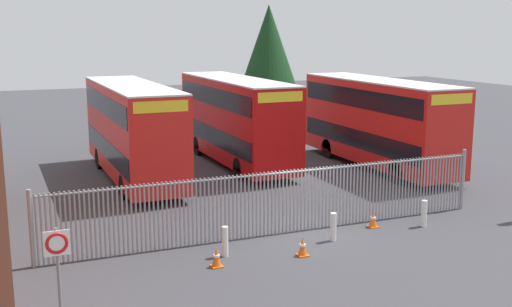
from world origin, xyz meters
TOP-DOWN VIEW (x-y plane):
  - ground_plane at (0.00, 8.00)m, footprint 100.00×100.00m
  - palisade_fence at (-0.90, 0.00)m, footprint 15.91×0.14m
  - double_decker_bus_near_gate at (8.19, 7.69)m, footprint 2.54×10.81m
  - double_decker_bus_behind_fence_left at (1.92, 11.24)m, footprint 2.54×10.81m
  - double_decker_bus_behind_fence_right at (-3.69, 9.87)m, footprint 2.54×10.81m
  - bollard_near_left at (-3.29, -1.35)m, footprint 0.20×0.20m
  - bollard_center_front at (0.50, -1.38)m, footprint 0.20×0.20m
  - bollard_near_right at (4.23, -1.27)m, footprint 0.20×0.20m
  - traffic_cone_by_gate at (2.52, -0.66)m, footprint 0.34×0.34m
  - traffic_cone_mid_forecourt at (-3.82, -2.09)m, footprint 0.34×0.34m
  - traffic_cone_near_kerb at (-1.07, -2.24)m, footprint 0.34×0.34m
  - speed_limit_sign_post at (-8.43, -4.21)m, footprint 0.60×0.14m
  - tree_tall_back at (9.89, 25.00)m, footprint 4.20×4.20m

SIDE VIEW (x-z plane):
  - ground_plane at x=0.00m, z-range 0.00..0.00m
  - traffic_cone_by_gate at x=2.52m, z-range -0.01..0.58m
  - traffic_cone_mid_forecourt at x=-3.82m, z-range -0.01..0.58m
  - traffic_cone_near_kerb at x=-1.07m, z-range -0.01..0.58m
  - bollard_near_left at x=-3.29m, z-range 0.00..0.95m
  - bollard_center_front at x=0.50m, z-range 0.00..0.95m
  - bollard_near_right at x=4.23m, z-range 0.00..0.95m
  - palisade_fence at x=-0.90m, z-range 0.00..2.35m
  - speed_limit_sign_post at x=-8.43m, z-range 0.58..2.98m
  - double_decker_bus_near_gate at x=8.19m, z-range 0.21..4.63m
  - double_decker_bus_behind_fence_left at x=1.92m, z-range 0.21..4.63m
  - double_decker_bus_behind_fence_right at x=-3.69m, z-range 0.21..4.63m
  - tree_tall_back at x=9.89m, z-range 1.33..10.01m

